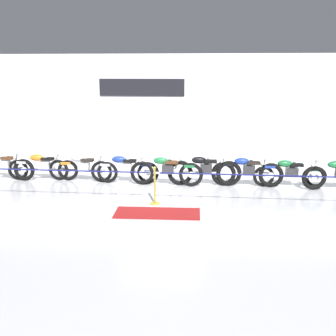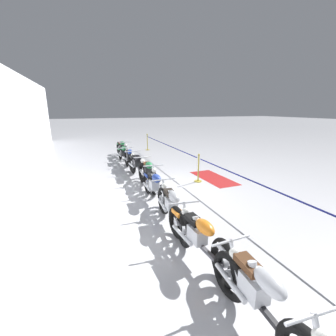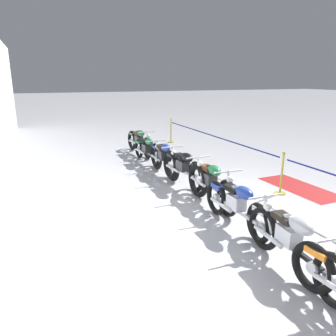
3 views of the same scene
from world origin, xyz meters
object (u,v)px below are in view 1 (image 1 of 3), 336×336
Objects in this scene: motorcycle_blue_6 at (247,172)px; stanchion_mid_left at (155,191)px; motorcycle_green_7 at (290,173)px; motorcycle_green_4 at (166,171)px; floor_banner at (157,213)px; motorcycle_orange_1 at (42,167)px; motorcycle_blue_3 at (124,169)px; motorcycle_silver_2 at (82,168)px; motorcycle_black_5 at (204,171)px; motorcycle_silver_0 at (3,166)px; stanchion_far_left at (103,176)px.

stanchion_mid_left is at bearing -142.70° from motorcycle_blue_6.
motorcycle_green_7 is at bearing 27.71° from stanchion_mid_left.
motorcycle_green_7 is (3.86, 0.21, -0.02)m from motorcycle_green_4.
stanchion_mid_left reaches higher than motorcycle_blue_6.
motorcycle_orange_1 is at bearing 143.29° from floor_banner.
motorcycle_blue_3 is 3.21m from floor_banner.
motorcycle_blue_3 reaches higher than motorcycle_silver_2.
motorcycle_blue_6 is (5.31, -0.08, 0.01)m from motorcycle_silver_2.
floor_banner is at bearing -131.77° from motorcycle_blue_6.
motorcycle_silver_2 is at bearing 179.93° from motorcycle_green_7.
motorcycle_black_5 reaches higher than motorcycle_silver_2.
motorcycle_black_5 is 2.22× the size of stanchion_mid_left.
floor_banner is at bearing -89.01° from motorcycle_green_4.
motorcycle_black_5 reaches higher than motorcycle_green_4.
floor_banner is at bearing -143.17° from motorcycle_green_7.
motorcycle_orange_1 is 1.01× the size of motorcycle_black_5.
motorcycle_silver_0 is at bearing -179.86° from motorcycle_blue_3.
stanchion_far_left reaches higher than floor_banner.
motorcycle_silver_0 is at bearing 178.10° from motorcycle_green_4.
motorcycle_blue_6 is 3.33m from stanchion_mid_left.
motorcycle_silver_0 is at bearing 179.41° from motorcycle_black_5.
motorcycle_silver_0 is 2.09× the size of stanchion_mid_left.
motorcycle_black_5 is at bearing 36.03° from stanchion_far_left.
motorcycle_green_4 is 2.54m from motorcycle_blue_6.
stanchion_mid_left reaches higher than motorcycle_silver_0.
motorcycle_blue_3 is at bearing -179.84° from motorcycle_green_7.
stanchion_mid_left is (-0.11, -1.88, -0.12)m from motorcycle_green_4.
stanchion_mid_left reaches higher than floor_banner.
motorcycle_green_4 reaches higher than motorcycle_blue_3.
motorcycle_blue_6 reaches higher than motorcycle_silver_2.
motorcycle_silver_2 is 0.17× the size of stanchion_far_left.
motorcycle_black_5 is 2.66m from motorcycle_green_7.
motorcycle_silver_2 is 1.06× the size of motorcycle_blue_6.
motorcycle_silver_0 is 5.47m from motorcycle_green_4.
motorcycle_silver_2 is 1.07× the size of motorcycle_blue_3.
stanchion_mid_left is (1.42, 0.00, -0.41)m from stanchion_far_left.
motorcycle_blue_6 is at bearing -0.80° from motorcycle_blue_3.
motorcycle_green_7 is (9.32, 0.02, -0.01)m from motorcycle_silver_0.
motorcycle_green_7 is (6.63, -0.01, -0.01)m from motorcycle_silver_2.
motorcycle_black_5 reaches higher than motorcycle_orange_1.
motorcycle_blue_6 is 2.13× the size of stanchion_mid_left.
motorcycle_black_5 reaches higher than motorcycle_silver_0.
stanchion_mid_left reaches higher than motorcycle_green_7.
motorcycle_silver_2 is 5.31m from motorcycle_blue_6.
motorcycle_blue_6 is at bearing 1.05° from motorcycle_black_5.
motorcycle_green_4 reaches higher than motorcycle_silver_2.
motorcycle_silver_0 is 6.67m from motorcycle_black_5.
stanchion_mid_left is (5.35, -2.06, -0.11)m from motorcycle_silver_0.
motorcycle_green_4 is 1.89m from stanchion_mid_left.
motorcycle_silver_2 is at bearing 141.83° from stanchion_mid_left.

